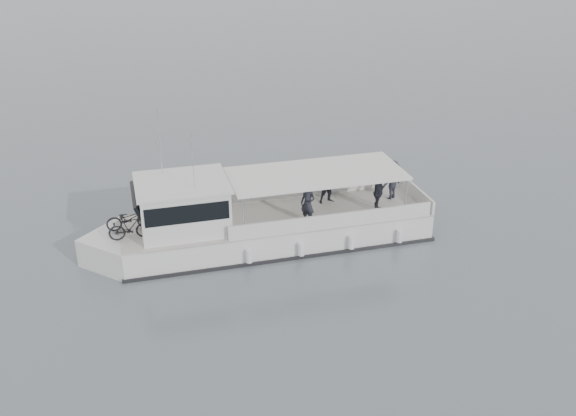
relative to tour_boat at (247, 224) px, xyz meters
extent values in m
plane|color=#535C62|center=(4.60, -0.87, -1.04)|extent=(1400.00, 1400.00, 0.00)
cube|color=silver|center=(1.31, 0.21, -0.55)|extent=(13.67, 5.61, 1.44)
cube|color=silver|center=(-5.25, -0.85, -0.55)|extent=(3.55, 3.55, 1.44)
cube|color=beige|center=(1.31, 0.21, 0.17)|extent=(13.67, 5.61, 0.07)
cube|color=black|center=(1.31, 0.21, -0.99)|extent=(13.91, 5.78, 0.20)
cube|color=silver|center=(3.00, 2.21, 0.51)|extent=(8.76, 1.52, 0.66)
cube|color=silver|center=(3.55, -1.16, 0.51)|extent=(8.76, 1.52, 0.66)
cube|color=silver|center=(7.81, 1.26, 0.51)|extent=(0.67, 3.51, 0.66)
cube|color=silver|center=(-2.62, -0.43, 1.17)|extent=(3.97, 3.51, 1.99)
cube|color=black|center=(-4.32, -0.70, 1.33)|extent=(1.05, 2.83, 1.28)
cube|color=black|center=(-2.62, -0.43, 1.50)|extent=(3.76, 3.52, 0.77)
cube|color=silver|center=(-2.62, -0.43, 2.22)|extent=(4.22, 3.77, 0.11)
cube|color=white|center=(3.06, 0.49, 2.00)|extent=(7.96, 4.48, 0.09)
cylinder|color=silver|center=(-0.19, -1.60, 1.09)|extent=(0.08, 0.08, 1.83)
cylinder|color=silver|center=(-0.69, 1.46, 1.09)|extent=(0.08, 0.08, 1.83)
cylinder|color=silver|center=(6.80, -0.47, 1.09)|extent=(0.08, 0.08, 1.83)
cylinder|color=silver|center=(6.30, 2.58, 1.09)|extent=(0.08, 0.08, 1.83)
cylinder|color=silver|center=(-3.44, 0.45, 3.66)|extent=(0.04, 0.04, 2.88)
cylinder|color=silver|center=(-2.06, -1.12, 3.44)|extent=(0.04, 0.04, 2.43)
cylinder|color=white|center=(-0.02, -1.98, -0.49)|extent=(0.30, 0.30, 0.55)
cylinder|color=white|center=(2.16, -1.63, -0.49)|extent=(0.30, 0.30, 0.55)
cylinder|color=white|center=(4.35, -1.27, -0.49)|extent=(0.30, 0.30, 0.55)
cylinder|color=white|center=(6.53, -0.92, -0.49)|extent=(0.30, 0.30, 0.55)
imported|color=black|center=(-4.88, -0.34, 0.67)|extent=(1.98, 0.96, 1.00)
imported|color=black|center=(-4.74, -1.22, 0.70)|extent=(1.81, 0.77, 1.05)
imported|color=#262832|center=(2.56, -0.60, 1.10)|extent=(0.80, 0.78, 1.86)
imported|color=#262832|center=(3.81, 1.40, 1.10)|extent=(1.05, 0.91, 1.86)
imported|color=#262832|center=(5.78, 0.26, 1.10)|extent=(0.86, 1.18, 1.86)
imported|color=#262832|center=(6.70, 1.53, 1.10)|extent=(1.38, 1.26, 1.86)
camera|label=1|loc=(-0.87, -24.72, 12.47)|focal=40.00mm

